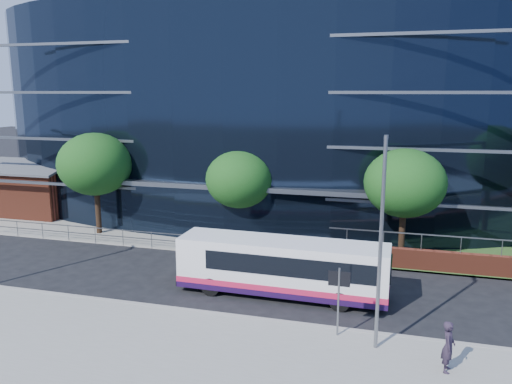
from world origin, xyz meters
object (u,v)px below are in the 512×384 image
(tree_far_a, at_px, (95,164))
(pedestrian, at_px, (448,347))
(city_bus, at_px, (284,267))
(streetlight_east, at_px, (381,238))
(brick_pavilion, at_px, (32,188))
(tree_far_c, at_px, (405,183))
(street_sign, at_px, (339,287))
(tree_far_b, at_px, (239,179))

(tree_far_a, height_order, pedestrian, tree_far_a)
(tree_far_a, bearing_deg, city_bus, -25.64)
(streetlight_east, relative_size, city_bus, 0.79)
(brick_pavilion, relative_size, tree_far_c, 1.32)
(tree_far_a, distance_m, pedestrian, 24.96)
(street_sign, relative_size, tree_far_a, 0.40)
(tree_far_c, distance_m, pedestrian, 12.77)
(city_bus, bearing_deg, tree_far_c, 52.80)
(brick_pavilion, bearing_deg, tree_far_a, -26.55)
(pedestrian, bearing_deg, tree_far_a, 68.06)
(streetlight_east, xyz_separation_m, city_bus, (-4.48, 4.21, -3.00))
(street_sign, relative_size, tree_far_c, 0.43)
(tree_far_a, height_order, streetlight_east, streetlight_east)
(street_sign, distance_m, tree_far_a, 20.63)
(tree_far_a, distance_m, tree_far_b, 10.03)
(street_sign, xyz_separation_m, tree_far_c, (2.50, 10.59, 2.39))
(tree_far_c, xyz_separation_m, pedestrian, (1.44, -12.21, -3.47))
(street_sign, relative_size, pedestrian, 1.54)
(streetlight_east, bearing_deg, city_bus, 136.83)
(tree_far_b, relative_size, tree_far_c, 0.93)
(street_sign, bearing_deg, brick_pavilion, 150.35)
(streetlight_east, distance_m, city_bus, 6.84)
(tree_far_a, relative_size, tree_far_c, 1.07)
(street_sign, xyz_separation_m, city_bus, (-2.98, 3.62, -0.71))
(street_sign, xyz_separation_m, pedestrian, (3.94, -1.62, -1.09))
(city_bus, bearing_deg, brick_pavilion, 155.00)
(street_sign, height_order, tree_far_b, tree_far_b)
(brick_pavilion, relative_size, pedestrian, 4.72)
(tree_far_b, distance_m, streetlight_east, 14.74)
(tree_far_b, bearing_deg, streetlight_east, -52.37)
(brick_pavilion, bearing_deg, streetlight_east, -29.24)
(tree_far_a, xyz_separation_m, pedestrian, (21.44, -12.21, -3.80))
(tree_far_c, relative_size, streetlight_east, 0.81)
(tree_far_b, bearing_deg, brick_pavilion, 168.12)
(tree_far_b, height_order, city_bus, tree_far_b)
(tree_far_a, height_order, city_bus, tree_far_a)
(street_sign, xyz_separation_m, tree_far_a, (-17.50, 10.59, 2.71))
(brick_pavilion, bearing_deg, tree_far_b, -11.88)
(tree_far_c, bearing_deg, tree_far_b, 177.14)
(streetlight_east, relative_size, pedestrian, 4.39)
(pedestrian, bearing_deg, brick_pavilion, 68.96)
(street_sign, bearing_deg, tree_far_a, 148.83)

